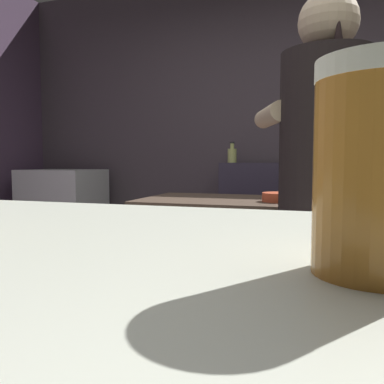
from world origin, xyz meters
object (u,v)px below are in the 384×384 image
object	(u,v)px
mixing_bowl	(279,197)
bottle_vinegar	(297,152)
bartender	(325,188)
bottle_olive_oil	(232,155)
bottle_hot_sauce	(320,151)
mini_fridge	(64,225)
pint_glass_near	(378,169)

from	to	relation	value
mixing_bowl	bottle_vinegar	xyz separation A→B (m)	(0.02, 1.25, 0.25)
bartender	bottle_olive_oil	bearing A→B (deg)	3.58
bottle_olive_oil	bottle_vinegar	bearing A→B (deg)	-7.85
bottle_olive_oil	bottle_hot_sauce	bearing A→B (deg)	-5.65
bartender	bottle_olive_oil	xyz separation A→B (m)	(-0.72, 1.71, 0.16)
bartender	bottle_vinegar	world-z (taller)	bartender
bartender	mixing_bowl	bearing A→B (deg)	9.04
mini_fridge	bartender	distance (m)	2.75
pint_glass_near	bottle_olive_oil	world-z (taller)	bottle_olive_oil
mini_fridge	bottle_olive_oil	xyz separation A→B (m)	(1.53, 0.19, 0.64)
bottle_hot_sauce	mixing_bowl	bearing A→B (deg)	-98.56
mini_fridge	pint_glass_near	world-z (taller)	pint_glass_near
bottle_vinegar	mini_fridge	bearing A→B (deg)	-176.66
mini_fridge	bottle_vinegar	xyz separation A→B (m)	(2.06, 0.12, 0.66)
mini_fridge	bartender	world-z (taller)	bartender
mixing_bowl	bottle_olive_oil	size ratio (longest dim) A/B	0.92
bartender	pint_glass_near	world-z (taller)	bartender
bottle_hot_sauce	bottle_olive_oil	bearing A→B (deg)	174.35
pint_glass_near	bottle_vinegar	world-z (taller)	bottle_vinegar
bartender	mixing_bowl	distance (m)	0.44
mini_fridge	bartender	bearing A→B (deg)	-33.92
mixing_bowl	pint_glass_near	world-z (taller)	pint_glass_near
bottle_vinegar	bottle_olive_oil	world-z (taller)	bottle_vinegar
bottle_olive_oil	pint_glass_near	bearing A→B (deg)	-76.42
mini_fridge	bottle_vinegar	bearing A→B (deg)	3.34
bartender	bottle_hot_sauce	world-z (taller)	bartender
mini_fridge	bottle_olive_oil	size ratio (longest dim) A/B	5.88
mini_fridge	pint_glass_near	bearing A→B (deg)	-51.41
bottle_vinegar	bartender	bearing A→B (deg)	-83.39
mixing_bowl	bartender	bearing A→B (deg)	-61.67
bottle_hot_sauce	bartender	bearing A→B (deg)	-89.39
pint_glass_near	bottle_vinegar	distance (m)	2.96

